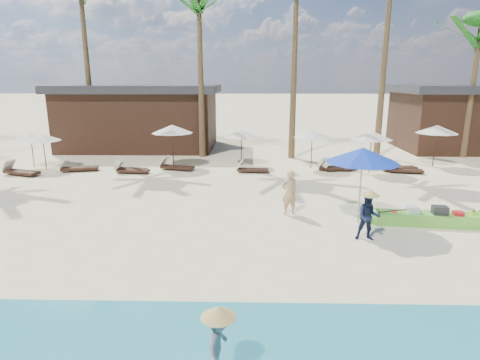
{
  "coord_description": "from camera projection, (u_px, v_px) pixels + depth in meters",
  "views": [
    {
      "loc": [
        -0.43,
        -10.28,
        4.74
      ],
      "look_at": [
        -0.72,
        2.0,
        1.62
      ],
      "focal_mm": 30.0,
      "sensor_mm": 36.0,
      "label": 1
    }
  ],
  "objects": [
    {
      "name": "ground",
      "position": [
        264.0,
        254.0,
        11.12
      ],
      "size": [
        240.0,
        240.0,
        0.0
      ],
      "primitive_type": "plane",
      "color": "#F5EAB5",
      "rests_on": "ground"
    },
    {
      "name": "green_canoe",
      "position": [
        426.0,
        218.0,
        13.32
      ],
      "size": [
        5.19,
        1.01,
        0.66
      ],
      "rotation": [
        0.0,
        0.0,
        -0.1
      ],
      "color": "#64C03A",
      "rests_on": "ground"
    },
    {
      "name": "tourist",
      "position": [
        289.0,
        192.0,
        14.21
      ],
      "size": [
        0.68,
        0.54,
        1.62
      ],
      "primitive_type": "imported",
      "rotation": [
        0.0,
        0.0,
        3.44
      ],
      "color": "tan",
      "rests_on": "ground"
    },
    {
      "name": "vendor_green",
      "position": [
        368.0,
        217.0,
        11.94
      ],
      "size": [
        0.76,
        0.63,
        1.45
      ],
      "primitive_type": "imported",
      "rotation": [
        0.0,
        0.0,
        -0.11
      ],
      "color": "#151E3B",
      "rests_on": "ground"
    },
    {
      "name": "vendor_yellow",
      "position": [
        219.0,
        343.0,
        6.27
      ],
      "size": [
        0.52,
        0.75,
        1.06
      ],
      "primitive_type": "imported",
      "rotation": [
        0.0,
        0.0,
        1.37
      ],
      "color": "gray",
      "rests_on": "ground"
    },
    {
      "name": "blue_umbrella",
      "position": [
        363.0,
        155.0,
        12.97
      ],
      "size": [
        2.39,
        2.39,
        2.57
      ],
      "color": "#99999E",
      "rests_on": "ground"
    },
    {
      "name": "resort_parasol_2",
      "position": [
        31.0,
        137.0,
        21.55
      ],
      "size": [
        1.82,
        1.82,
        1.88
      ],
      "color": "#331E15",
      "rests_on": "ground"
    },
    {
      "name": "resort_parasol_3",
      "position": [
        43.0,
        137.0,
        21.09
      ],
      "size": [
        1.85,
        1.85,
        1.91
      ],
      "color": "#331E15",
      "rests_on": "ground"
    },
    {
      "name": "lounger_3_left",
      "position": [
        19.0,
        171.0,
        20.15
      ],
      "size": [
        2.05,
        1.18,
        0.67
      ],
      "rotation": [
        0.0,
        0.0,
        -0.32
      ],
      "color": "#331E15",
      "rests_on": "ground"
    },
    {
      "name": "lounger_3_right",
      "position": [
        77.0,
        167.0,
        20.96
      ],
      "size": [
        2.04,
        1.07,
        0.66
      ],
      "rotation": [
        0.0,
        0.0,
        0.25
      ],
      "color": "#331E15",
      "rests_on": "ground"
    },
    {
      "name": "resort_parasol_4",
      "position": [
        172.0,
        129.0,
        21.62
      ],
      "size": [
        2.25,
        2.25,
        2.31
      ],
      "color": "#331E15",
      "rests_on": "ground"
    },
    {
      "name": "lounger_4_left",
      "position": [
        131.0,
        170.0,
        20.55
      ],
      "size": [
        1.73,
        0.67,
        0.57
      ],
      "rotation": [
        0.0,
        0.0,
        -0.09
      ],
      "color": "#331E15",
      "rests_on": "ground"
    },
    {
      "name": "lounger_4_right",
      "position": [
        129.0,
        168.0,
        20.9
      ],
      "size": [
        1.76,
        0.8,
        0.58
      ],
      "rotation": [
        0.0,
        0.0,
        -0.17
      ],
      "color": "#331E15",
      "rests_on": "ground"
    },
    {
      "name": "resort_parasol_5",
      "position": [
        241.0,
        134.0,
        22.07
      ],
      "size": [
        1.92,
        1.92,
        1.98
      ],
      "color": "#331E15",
      "rests_on": "ground"
    },
    {
      "name": "lounger_5_left",
      "position": [
        175.0,
        166.0,
        21.31
      ],
      "size": [
        1.95,
        1.06,
        0.63
      ],
      "rotation": [
        0.0,
        0.0,
        -0.28
      ],
      "color": "#331E15",
      "rests_on": "ground"
    },
    {
      "name": "resort_parasol_6",
      "position": [
        312.0,
        134.0,
        21.35
      ],
      "size": [
        2.0,
        2.0,
        2.06
      ],
      "color": "#331E15",
      "rests_on": "ground"
    },
    {
      "name": "lounger_6_left",
      "position": [
        251.0,
        169.0,
        20.75
      ],
      "size": [
        1.72,
        0.69,
        0.57
      ],
      "rotation": [
        0.0,
        0.0,
        -0.11
      ],
      "color": "#331E15",
      "rests_on": "ground"
    },
    {
      "name": "lounger_6_right",
      "position": [
        338.0,
        167.0,
        21.14
      ],
      "size": [
        1.97,
        1.0,
        0.64
      ],
      "rotation": [
        0.0,
        0.0,
        0.23
      ],
      "color": "#331E15",
      "rests_on": "ground"
    },
    {
      "name": "resort_parasol_7",
      "position": [
        372.0,
        135.0,
        20.31
      ],
      "size": [
        2.09,
        2.09,
        2.15
      ],
      "color": "#331E15",
      "rests_on": "ground"
    },
    {
      "name": "lounger_7_left",
      "position": [
        333.0,
        167.0,
        21.16
      ],
      "size": [
        1.81,
        0.75,
        0.6
      ],
      "rotation": [
        0.0,
        0.0,
        -0.12
      ],
      "color": "#331E15",
      "rests_on": "ground"
    },
    {
      "name": "lounger_7_right",
      "position": [
        396.0,
        167.0,
        21.06
      ],
      "size": [
        2.0,
        0.89,
        0.66
      ],
      "rotation": [
        0.0,
        0.0,
        0.16
      ],
      "color": "#331E15",
      "rests_on": "ground"
    },
    {
      "name": "resort_parasol_8",
      "position": [
        437.0,
        129.0,
        21.8
      ],
      "size": [
        2.21,
        2.21,
        2.27
      ],
      "color": "#331E15",
      "rests_on": "ground"
    },
    {
      "name": "lounger_8_left",
      "position": [
        404.0,
        169.0,
        20.6
      ],
      "size": [
        1.76,
        0.77,
        0.58
      ],
      "rotation": [
        0.0,
        0.0,
        -0.15
      ],
      "color": "#331E15",
      "rests_on": "ground"
    },
    {
      "name": "palm_2",
      "position": [
        81.0,
        1.0,
        23.71
      ],
      "size": [
        2.08,
        2.08,
        11.33
      ],
      "color": "brown",
      "rests_on": "ground"
    },
    {
      "name": "palm_3",
      "position": [
        199.0,
        9.0,
        22.91
      ],
      "size": [
        2.08,
        2.08,
        10.52
      ],
      "color": "brown",
      "rests_on": "ground"
    },
    {
      "name": "palm_6",
      "position": [
        479.0,
        37.0,
        23.15
      ],
      "size": [
        2.08,
        2.08,
        8.51
      ],
      "color": "brown",
      "rests_on": "ground"
    },
    {
      "name": "pavilion_west",
      "position": [
        140.0,
        116.0,
        27.72
      ],
      "size": [
        10.8,
        6.6,
        4.3
      ],
      "color": "#331E15",
      "rests_on": "ground"
    },
    {
      "name": "pavilion_east",
      "position": [
        462.0,
        117.0,
        27.21
      ],
      "size": [
        8.8,
        6.6,
        4.3
      ],
      "color": "#331E15",
      "rests_on": "ground"
    }
  ]
}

